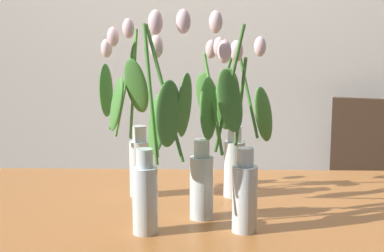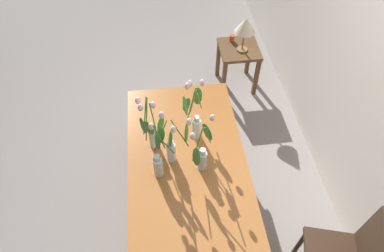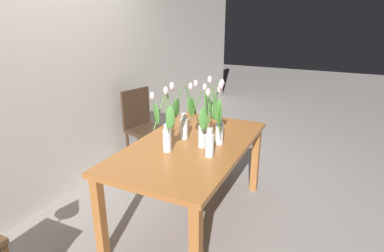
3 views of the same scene
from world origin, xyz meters
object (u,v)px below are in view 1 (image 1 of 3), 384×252
object	(u,v)px
tulip_vase_3	(156,155)
tulip_vase_4	(132,131)
dining_chair	(370,184)
tulip_vase_1	(238,161)
tulip_vase_2	(235,144)
tulip_vase_0	(208,155)
dining_table	(209,234)

from	to	relation	value
tulip_vase_3	tulip_vase_4	distance (m)	0.34
dining_chair	tulip_vase_1	bearing A→B (deg)	-120.15
tulip_vase_1	tulip_vase_2	world-z (taller)	tulip_vase_1
tulip_vase_0	tulip_vase_4	bearing A→B (deg)	141.03
dining_table	tulip_vase_1	distance (m)	0.35
dining_table	tulip_vase_3	size ratio (longest dim) A/B	2.73
tulip_vase_2	dining_chair	world-z (taller)	tulip_vase_2
tulip_vase_3	tulip_vase_4	xyz separation A→B (m)	(-0.11, 0.33, 0.00)
tulip_vase_2	dining_chair	xyz separation A→B (m)	(0.71, 0.93, -0.39)
tulip_vase_0	tulip_vase_3	world-z (taller)	tulip_vase_3
dining_table	tulip_vase_4	distance (m)	0.40
dining_chair	dining_table	bearing A→B (deg)	-127.37
tulip_vase_0	tulip_vase_4	world-z (taller)	tulip_vase_4
tulip_vase_1	tulip_vase_3	distance (m)	0.22
tulip_vase_1	tulip_vase_4	size ratio (longest dim) A/B	1.03
tulip_vase_0	tulip_vase_3	bearing A→B (deg)	-135.84
tulip_vase_0	tulip_vase_2	xyz separation A→B (m)	(0.09, 0.21, -0.01)
tulip_vase_3	tulip_vase_1	bearing A→B (deg)	12.94
dining_table	tulip_vase_1	world-z (taller)	tulip_vase_1
tulip_vase_0	tulip_vase_4	xyz separation A→B (m)	(-0.24, 0.20, 0.03)
tulip_vase_0	tulip_vase_3	xyz separation A→B (m)	(-0.14, -0.13, 0.03)
tulip_vase_0	tulip_vase_3	size ratio (longest dim) A/B	0.88
dining_table	tulip_vase_0	size ratio (longest dim) A/B	3.11
dining_chair	tulip_vase_0	bearing A→B (deg)	-124.72
tulip_vase_2	tulip_vase_1	bearing A→B (deg)	-91.11
tulip_vase_1	tulip_vase_3	xyz separation A→B (m)	(-0.22, -0.05, 0.03)
dining_table	tulip_vase_4	xyz separation A→B (m)	(-0.24, 0.09, 0.31)
dining_table	tulip_vase_0	distance (m)	0.30
dining_table	tulip_vase_2	bearing A→B (deg)	51.04
tulip_vase_1	dining_chair	distance (m)	1.47
tulip_vase_4	tulip_vase_3	bearing A→B (deg)	-72.17
tulip_vase_4	dining_chair	world-z (taller)	tulip_vase_4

